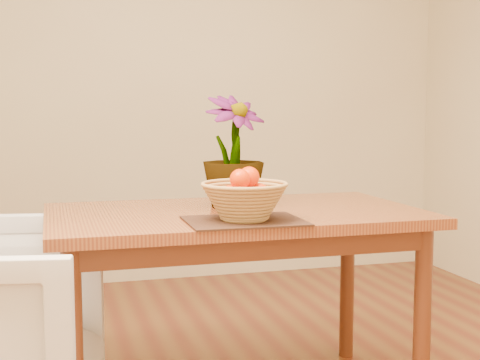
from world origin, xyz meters
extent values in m
cube|color=beige|center=(0.00, 2.25, 1.35)|extent=(4.00, 0.02, 2.70)
cube|color=brown|center=(0.00, 0.30, 0.73)|extent=(1.40, 0.80, 0.04)
cube|color=#4C2411|center=(0.00, 0.30, 0.67)|extent=(1.28, 0.68, 0.08)
cylinder|color=#4C2411|center=(-0.62, -0.02, 0.35)|extent=(0.06, 0.06, 0.71)
cylinder|color=#4C2411|center=(0.62, -0.02, 0.35)|extent=(0.06, 0.06, 0.71)
cylinder|color=#4C2411|center=(-0.62, 0.62, 0.35)|extent=(0.06, 0.06, 0.71)
cylinder|color=#4C2411|center=(0.62, 0.62, 0.35)|extent=(0.06, 0.06, 0.71)
cube|color=#331E12|center=(-0.04, 0.04, 0.75)|extent=(0.40, 0.30, 0.01)
cylinder|color=#B2854A|center=(-0.04, 0.04, 0.76)|extent=(0.15, 0.15, 0.01)
sphere|color=#E93403|center=(-0.04, 0.04, 0.84)|extent=(0.06, 0.06, 0.06)
sphere|color=#E93403|center=(0.02, 0.06, 0.84)|extent=(0.07, 0.07, 0.07)
sphere|color=#E93403|center=(-0.06, 0.10, 0.84)|extent=(0.07, 0.07, 0.07)
sphere|color=#E93403|center=(-0.10, 0.02, 0.84)|extent=(0.07, 0.07, 0.07)
sphere|color=#E93403|center=(-0.02, -0.01, 0.84)|extent=(0.07, 0.07, 0.07)
sphere|color=#E93403|center=(-0.02, 0.06, 0.90)|extent=(0.07, 0.07, 0.07)
sphere|color=#E93403|center=(-0.06, 0.02, 0.90)|extent=(0.07, 0.07, 0.07)
imported|color=#134112|center=(0.02, 0.40, 0.97)|extent=(0.32, 0.32, 0.44)
camera|label=1|loc=(-0.67, -2.12, 1.13)|focal=50.00mm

